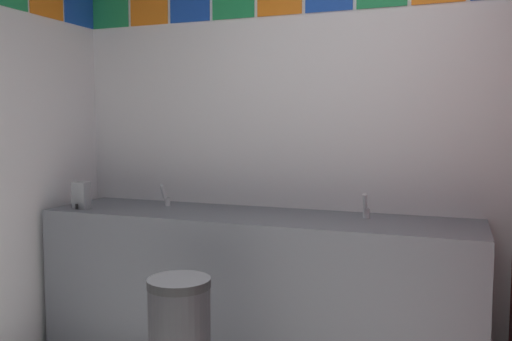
% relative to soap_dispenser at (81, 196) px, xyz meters
% --- Properties ---
extents(wall_back, '(4.39, 0.09, 2.82)m').
position_rel_soap_dispenser_xyz_m(wall_back, '(1.96, 0.50, 0.49)').
color(wall_back, silver).
rests_on(wall_back, ground_plane).
extents(vanity_counter, '(2.42, 0.58, 0.85)m').
position_rel_soap_dispenser_xyz_m(vanity_counter, '(1.02, 0.17, -0.49)').
color(vanity_counter, slate).
rests_on(vanity_counter, ground_plane).
extents(faucet_left, '(0.04, 0.10, 0.14)m').
position_rel_soap_dispenser_xyz_m(faucet_left, '(0.42, 0.26, -0.03)').
color(faucet_left, silver).
rests_on(faucet_left, vanity_counter).
extents(faucet_right, '(0.04, 0.10, 0.14)m').
position_rel_soap_dispenser_xyz_m(faucet_right, '(1.63, 0.26, -0.03)').
color(faucet_right, silver).
rests_on(faucet_right, vanity_counter).
extents(soap_dispenser, '(0.09, 0.09, 0.16)m').
position_rel_soap_dispenser_xyz_m(soap_dispenser, '(0.00, 0.00, 0.00)').
color(soap_dispenser, gray).
rests_on(soap_dispenser, vanity_counter).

